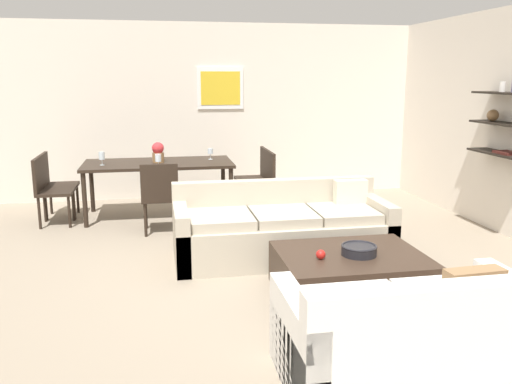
{
  "coord_description": "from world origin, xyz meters",
  "views": [
    {
      "loc": [
        -1.13,
        -5.0,
        1.88
      ],
      "look_at": [
        -0.15,
        0.2,
        0.75
      ],
      "focal_mm": 37.85,
      "sensor_mm": 36.0,
      "label": 1
    }
  ],
  "objects_px": {
    "dining_chair_right_far": "(257,174)",
    "loveseat_white": "(415,338)",
    "wine_glass_left_near": "(102,156)",
    "apple_on_coffee_table": "(321,254)",
    "dining_chair_foot": "(160,193)",
    "coffee_table": "(350,274)",
    "dining_chair_left_near": "(48,187)",
    "dining_table": "(158,167)",
    "decorative_bowl": "(359,250)",
    "wine_glass_foot": "(158,158)",
    "dining_chair_left_far": "(54,181)",
    "dining_chair_right_near": "(263,179)",
    "wine_glass_right_far": "(210,152)",
    "sofa_beige": "(282,231)",
    "centerpiece_vase": "(158,152)"
  },
  "relations": [
    {
      "from": "dining_chair_foot",
      "to": "wine_glass_right_far",
      "type": "distance_m",
      "value": 1.29
    },
    {
      "from": "wine_glass_left_near",
      "to": "centerpiece_vase",
      "type": "xyz_separation_m",
      "value": [
        0.73,
        0.11,
        0.02
      ]
    },
    {
      "from": "loveseat_white",
      "to": "dining_chair_left_near",
      "type": "bearing_deg",
      "value": 124.29
    },
    {
      "from": "apple_on_coffee_table",
      "to": "dining_chair_right_far",
      "type": "relative_size",
      "value": 0.09
    },
    {
      "from": "loveseat_white",
      "to": "apple_on_coffee_table",
      "type": "relative_size",
      "value": 19.91
    },
    {
      "from": "dining_chair_left_near",
      "to": "coffee_table",
      "type": "bearing_deg",
      "value": -43.92
    },
    {
      "from": "sofa_beige",
      "to": "dining_chair_right_far",
      "type": "xyz_separation_m",
      "value": [
        0.15,
        2.23,
        0.21
      ]
    },
    {
      "from": "dining_chair_right_far",
      "to": "wine_glass_right_far",
      "type": "xyz_separation_m",
      "value": [
        -0.68,
        -0.1,
        0.36
      ]
    },
    {
      "from": "loveseat_white",
      "to": "wine_glass_foot",
      "type": "bearing_deg",
      "value": 110.4
    },
    {
      "from": "dining_chair_left_near",
      "to": "loveseat_white",
      "type": "bearing_deg",
      "value": -55.71
    },
    {
      "from": "dining_chair_right_far",
      "to": "wine_glass_foot",
      "type": "height_order",
      "value": "wine_glass_foot"
    },
    {
      "from": "wine_glass_right_far",
      "to": "centerpiece_vase",
      "type": "relative_size",
      "value": 0.56
    },
    {
      "from": "centerpiece_vase",
      "to": "dining_chair_right_near",
      "type": "bearing_deg",
      "value": -8.49
    },
    {
      "from": "apple_on_coffee_table",
      "to": "wine_glass_foot",
      "type": "height_order",
      "value": "wine_glass_foot"
    },
    {
      "from": "wine_glass_left_near",
      "to": "dining_chair_foot",
      "type": "bearing_deg",
      "value": -46.7
    },
    {
      "from": "apple_on_coffee_table",
      "to": "wine_glass_right_far",
      "type": "xyz_separation_m",
      "value": [
        -0.58,
        3.32,
        0.44
      ]
    },
    {
      "from": "decorative_bowl",
      "to": "dining_table",
      "type": "xyz_separation_m",
      "value": [
        -1.66,
        3.16,
        0.26
      ]
    },
    {
      "from": "wine_glass_foot",
      "to": "dining_chair_right_near",
      "type": "bearing_deg",
      "value": 8.27
    },
    {
      "from": "coffee_table",
      "to": "dining_chair_foot",
      "type": "xyz_separation_m",
      "value": [
        -1.61,
        2.23,
        0.31
      ]
    },
    {
      "from": "dining_chair_right_near",
      "to": "wine_glass_right_far",
      "type": "height_order",
      "value": "wine_glass_right_far"
    },
    {
      "from": "dining_chair_left_far",
      "to": "wine_glass_right_far",
      "type": "relative_size",
      "value": 5.74
    },
    {
      "from": "sofa_beige",
      "to": "dining_chair_right_far",
      "type": "height_order",
      "value": "dining_chair_right_far"
    },
    {
      "from": "loveseat_white",
      "to": "centerpiece_vase",
      "type": "xyz_separation_m",
      "value": [
        -1.51,
        4.49,
        0.59
      ]
    },
    {
      "from": "apple_on_coffee_table",
      "to": "decorative_bowl",
      "type": "bearing_deg",
      "value": 6.98
    },
    {
      "from": "loveseat_white",
      "to": "dining_chair_left_near",
      "type": "height_order",
      "value": "dining_chair_left_near"
    },
    {
      "from": "wine_glass_left_near",
      "to": "wine_glass_foot",
      "type": "relative_size",
      "value": 1.03
    },
    {
      "from": "dining_chair_foot",
      "to": "wine_glass_foot",
      "type": "distance_m",
      "value": 0.59
    },
    {
      "from": "decorative_bowl",
      "to": "dining_chair_left_far",
      "type": "bearing_deg",
      "value": 132.19
    },
    {
      "from": "dining_chair_right_far",
      "to": "loveseat_white",
      "type": "bearing_deg",
      "value": -88.62
    },
    {
      "from": "dining_chair_right_far",
      "to": "dining_table",
      "type": "bearing_deg",
      "value": -171.25
    },
    {
      "from": "apple_on_coffee_table",
      "to": "dining_chair_foot",
      "type": "xyz_separation_m",
      "value": [
        -1.3,
        2.32,
        0.08
      ]
    },
    {
      "from": "decorative_bowl",
      "to": "centerpiece_vase",
      "type": "distance_m",
      "value": 3.59
    },
    {
      "from": "dining_table",
      "to": "sofa_beige",
      "type": "bearing_deg",
      "value": -58.02
    },
    {
      "from": "loveseat_white",
      "to": "apple_on_coffee_table",
      "type": "bearing_deg",
      "value": 99.37
    },
    {
      "from": "loveseat_white",
      "to": "centerpiece_vase",
      "type": "bearing_deg",
      "value": 108.63
    },
    {
      "from": "dining_chair_left_near",
      "to": "wine_glass_right_far",
      "type": "xyz_separation_m",
      "value": [
        2.13,
        0.33,
        0.36
      ]
    },
    {
      "from": "coffee_table",
      "to": "dining_chair_left_near",
      "type": "bearing_deg",
      "value": 136.08
    },
    {
      "from": "apple_on_coffee_table",
      "to": "coffee_table",
      "type": "bearing_deg",
      "value": 16.81
    },
    {
      "from": "decorative_bowl",
      "to": "dining_chair_right_far",
      "type": "height_order",
      "value": "dining_chair_right_far"
    },
    {
      "from": "loveseat_white",
      "to": "apple_on_coffee_table",
      "type": "xyz_separation_m",
      "value": [
        -0.21,
        1.29,
        0.13
      ]
    },
    {
      "from": "sofa_beige",
      "to": "wine_glass_right_far",
      "type": "relative_size",
      "value": 14.65
    },
    {
      "from": "coffee_table",
      "to": "sofa_beige",
      "type": "bearing_deg",
      "value": 107.65
    },
    {
      "from": "dining_chair_right_near",
      "to": "dining_chair_left_near",
      "type": "height_order",
      "value": "same"
    },
    {
      "from": "wine_glass_foot",
      "to": "decorative_bowl",
      "type": "bearing_deg",
      "value": -58.82
    },
    {
      "from": "dining_table",
      "to": "dining_chair_left_far",
      "type": "xyz_separation_m",
      "value": [
        -1.4,
        0.22,
        -0.18
      ]
    },
    {
      "from": "dining_chair_right_far",
      "to": "wine_glass_left_near",
      "type": "distance_m",
      "value": 2.18
    },
    {
      "from": "apple_on_coffee_table",
      "to": "dining_chair_foot",
      "type": "bearing_deg",
      "value": 119.34
    },
    {
      "from": "dining_chair_left_near",
      "to": "dining_chair_foot",
      "type": "bearing_deg",
      "value": -25.56
    },
    {
      "from": "dining_chair_left_near",
      "to": "wine_glass_foot",
      "type": "bearing_deg",
      "value": -8.27
    },
    {
      "from": "coffee_table",
      "to": "dining_chair_right_far",
      "type": "distance_m",
      "value": 3.35
    }
  ]
}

